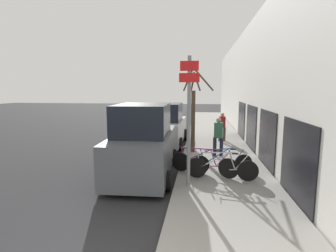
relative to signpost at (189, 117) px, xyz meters
name	(u,v)px	position (x,y,z in m)	size (l,w,h in m)	color
ground_plane	(169,143)	(-1.42, 6.86, -2.23)	(80.00, 80.00, 0.00)	#28282B
sidewalk_curb	(213,134)	(1.18, 9.66, -2.15)	(3.20, 32.00, 0.15)	gray
building_facade	(242,86)	(2.93, 9.58, 0.99)	(0.23, 32.00, 6.50)	silver
signpost	(189,117)	(0.00, 0.00, 0.00)	(0.58, 0.13, 3.81)	gray
bicycle_0	(222,168)	(1.03, 0.69, -1.69)	(2.27, 0.44, 0.92)	black
bicycle_1	(204,163)	(0.46, 1.09, -1.68)	(2.23, 0.87, 0.93)	black
bicycle_2	(222,163)	(1.10, 1.32, -1.70)	(2.12, 0.65, 0.89)	black
parked_car_0	(144,144)	(-1.62, 1.21, -1.10)	(2.22, 4.61, 2.53)	#51565B
parked_car_1	(166,126)	(-1.56, 6.49, -1.20)	(2.16, 4.48, 2.28)	#B2B7BC
pedestrian_near	(218,134)	(1.10, 3.67, -1.10)	(0.43, 0.38, 1.69)	#1E2338
pedestrian_far	(222,125)	(1.54, 7.16, -1.16)	(0.41, 0.35, 1.58)	#4C3D2D
street_tree	(194,113)	(0.01, 4.43, -0.28)	(1.46, 1.04, 3.90)	#4C3828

